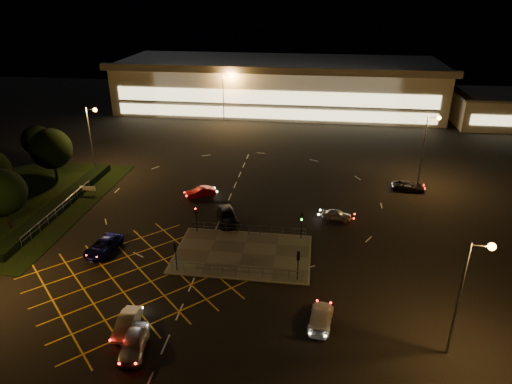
# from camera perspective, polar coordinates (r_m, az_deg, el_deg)

# --- Properties ---
(ground) EXTENTS (180.00, 180.00, 0.00)m
(ground) POSITION_cam_1_polar(r_m,az_deg,el_deg) (50.96, -3.55, -6.42)
(ground) COLOR black
(ground) RESTS_ON ground
(pedestrian_island) EXTENTS (14.00, 9.00, 0.12)m
(pedestrian_island) POSITION_cam_1_polar(r_m,az_deg,el_deg) (48.94, -1.67, -7.72)
(pedestrian_island) COLOR #4C4944
(pedestrian_island) RESTS_ON ground
(grass_verge) EXTENTS (18.00, 30.00, 0.08)m
(grass_verge) POSITION_cam_1_polar(r_m,az_deg,el_deg) (66.53, -26.90, -1.42)
(grass_verge) COLOR black
(grass_verge) RESTS_ON ground
(hedge) EXTENTS (2.00, 26.00, 1.00)m
(hedge) POSITION_cam_1_polar(r_m,az_deg,el_deg) (63.71, -23.24, -1.35)
(hedge) COLOR black
(hedge) RESTS_ON ground
(supermarket) EXTENTS (72.00, 26.50, 10.50)m
(supermarket) POSITION_cam_1_polar(r_m,az_deg,el_deg) (107.20, 2.80, 13.27)
(supermarket) COLOR beige
(supermarket) RESTS_ON ground
(retail_unit_a) EXTENTS (18.80, 14.80, 6.35)m
(retail_unit_a) POSITION_cam_1_polar(r_m,az_deg,el_deg) (106.17, 28.26, 9.15)
(retail_unit_a) COLOR beige
(retail_unit_a) RESTS_ON ground
(streetlight_se) EXTENTS (1.78, 0.56, 10.03)m
(streetlight_se) POSITION_cam_1_polar(r_m,az_deg,el_deg) (36.71, 25.00, -10.36)
(streetlight_se) COLOR slate
(streetlight_se) RESTS_ON ground
(streetlight_nw) EXTENTS (1.78, 0.56, 10.03)m
(streetlight_nw) POSITION_cam_1_polar(r_m,az_deg,el_deg) (71.67, -19.81, 7.19)
(streetlight_nw) COLOR slate
(streetlight_nw) RESTS_ON ground
(streetlight_ne) EXTENTS (1.78, 0.56, 10.03)m
(streetlight_ne) POSITION_cam_1_polar(r_m,az_deg,el_deg) (67.61, 20.68, 6.07)
(streetlight_ne) COLOR slate
(streetlight_ne) RESTS_ON ground
(streetlight_far_left) EXTENTS (1.78, 0.56, 10.03)m
(streetlight_far_left) POSITION_cam_1_polar(r_m,az_deg,el_deg) (94.73, -3.87, 12.52)
(streetlight_far_left) COLOR slate
(streetlight_far_left) RESTS_ON ground
(streetlight_far_right) EXTENTS (1.78, 0.56, 10.03)m
(streetlight_far_right) POSITION_cam_1_polar(r_m,az_deg,el_deg) (97.28, 20.67, 11.36)
(streetlight_far_right) COLOR slate
(streetlight_far_right) RESTS_ON ground
(signal_sw) EXTENTS (0.28, 0.30, 3.15)m
(signal_sw) POSITION_cam_1_polar(r_m,az_deg,el_deg) (45.70, -10.03, -7.27)
(signal_sw) COLOR black
(signal_sw) RESTS_ON pedestrian_island
(signal_se) EXTENTS (0.28, 0.30, 3.15)m
(signal_se) POSITION_cam_1_polar(r_m,az_deg,el_deg) (43.85, 5.29, -8.45)
(signal_se) COLOR black
(signal_se) RESTS_ON pedestrian_island
(signal_nw) EXTENTS (0.28, 0.30, 3.15)m
(signal_nw) POSITION_cam_1_polar(r_m,az_deg,el_deg) (52.35, -7.51, -2.74)
(signal_nw) COLOR black
(signal_nw) RESTS_ON pedestrian_island
(signal_ne) EXTENTS (0.28, 0.30, 3.15)m
(signal_ne) POSITION_cam_1_polar(r_m,az_deg,el_deg) (50.74, 5.73, -3.57)
(signal_ne) COLOR black
(signal_ne) RESTS_ON pedestrian_island
(tree_c) EXTENTS (5.76, 5.76, 7.84)m
(tree_c) POSITION_cam_1_polar(r_m,az_deg,el_deg) (70.99, -24.23, 4.94)
(tree_c) COLOR black
(tree_c) RESTS_ON ground
(tree_d) EXTENTS (4.68, 4.68, 6.37)m
(tree_d) POSITION_cam_1_polar(r_m,az_deg,el_deg) (79.23, -25.70, 5.84)
(tree_d) COLOR black
(tree_d) RESTS_ON ground
(tree_e) EXTENTS (5.40, 5.40, 7.35)m
(tree_e) POSITION_cam_1_polar(r_m,az_deg,el_deg) (59.28, -29.18, -0.04)
(tree_e) COLOR black
(tree_e) RESTS_ON ground
(car_near_silver) EXTENTS (2.43, 4.68, 1.52)m
(car_near_silver) POSITION_cam_1_polar(r_m,az_deg,el_deg) (38.55, -15.04, -17.72)
(car_near_silver) COLOR silver
(car_near_silver) RESTS_ON ground
(car_queue_white) EXTENTS (1.53, 4.01, 1.31)m
(car_queue_white) POSITION_cam_1_polar(r_m,az_deg,el_deg) (40.61, -15.84, -15.50)
(car_queue_white) COLOR #B8B8B8
(car_queue_white) RESTS_ON ground
(car_left_blue) EXTENTS (3.00, 5.34, 1.41)m
(car_left_blue) POSITION_cam_1_polar(r_m,az_deg,el_deg) (51.66, -18.56, -6.42)
(car_left_blue) COLOR #0E1054
(car_left_blue) RESTS_ON ground
(car_far_dkgrey) EXTENTS (3.83, 5.72, 1.54)m
(car_far_dkgrey) POSITION_cam_1_polar(r_m,az_deg,el_deg) (55.04, -3.63, -3.00)
(car_far_dkgrey) COLOR black
(car_far_dkgrey) RESTS_ON ground
(car_right_silver) EXTENTS (3.74, 1.95, 1.22)m
(car_right_silver) POSITION_cam_1_polar(r_m,az_deg,el_deg) (56.44, 10.05, -2.80)
(car_right_silver) COLOR silver
(car_right_silver) RESTS_ON ground
(car_circ_red) EXTENTS (4.15, 3.11, 1.31)m
(car_circ_red) POSITION_cam_1_polar(r_m,az_deg,el_deg) (61.88, -6.92, -0.01)
(car_circ_red) COLOR maroon
(car_circ_red) RESTS_ON ground
(car_east_grey) EXTENTS (4.55, 2.34, 1.23)m
(car_east_grey) POSITION_cam_1_polar(r_m,az_deg,el_deg) (66.82, 18.53, 0.71)
(car_east_grey) COLOR black
(car_east_grey) RESTS_ON ground
(car_approach_white) EXTENTS (2.38, 4.76, 1.33)m
(car_approach_white) POSITION_cam_1_polar(r_m,az_deg,el_deg) (40.10, 8.12, -15.25)
(car_approach_white) COLOR #BEBEBE
(car_approach_white) RESTS_ON ground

